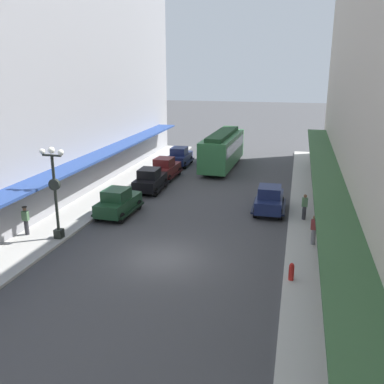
{
  "coord_description": "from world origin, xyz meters",
  "views": [
    {
      "loc": [
        6.2,
        -19.09,
        9.42
      ],
      "look_at": [
        0.0,
        6.0,
        1.8
      ],
      "focal_mm": 40.16,
      "sensor_mm": 36.0,
      "label": 1
    }
  ],
  "objects_px": {
    "parked_car_0": "(180,156)",
    "lamp_post_with_clock": "(55,189)",
    "fire_hydrant": "(291,271)",
    "parked_car_3": "(118,201)",
    "streetcar": "(222,148)",
    "pedestrian_0": "(305,207)",
    "parked_car_4": "(165,168)",
    "pedestrian_2": "(314,230)",
    "parked_car_2": "(150,179)",
    "parked_car_1": "(269,199)",
    "pedestrian_1": "(26,220)"
  },
  "relations": [
    {
      "from": "parked_car_0",
      "to": "lamp_post_with_clock",
      "type": "distance_m",
      "value": 19.92
    },
    {
      "from": "parked_car_0",
      "to": "fire_hydrant",
      "type": "height_order",
      "value": "parked_car_0"
    },
    {
      "from": "parked_car_3",
      "to": "streetcar",
      "type": "relative_size",
      "value": 0.45
    },
    {
      "from": "parked_car_0",
      "to": "pedestrian_0",
      "type": "xyz_separation_m",
      "value": [
        11.77,
        -13.36,
        0.05
      ]
    },
    {
      "from": "parked_car_0",
      "to": "parked_car_4",
      "type": "relative_size",
      "value": 0.99
    },
    {
      "from": "parked_car_3",
      "to": "fire_hydrant",
      "type": "xyz_separation_m",
      "value": [
        11.19,
        -6.64,
        -0.38
      ]
    },
    {
      "from": "parked_car_3",
      "to": "pedestrian_2",
      "type": "height_order",
      "value": "parked_car_3"
    },
    {
      "from": "streetcar",
      "to": "pedestrian_2",
      "type": "bearing_deg",
      "value": -65.08
    },
    {
      "from": "parked_car_2",
      "to": "pedestrian_0",
      "type": "bearing_deg",
      "value": -19.73
    },
    {
      "from": "parked_car_1",
      "to": "pedestrian_1",
      "type": "height_order",
      "value": "parked_car_1"
    },
    {
      "from": "parked_car_2",
      "to": "parked_car_0",
      "type": "bearing_deg",
      "value": 90.94
    },
    {
      "from": "fire_hydrant",
      "to": "pedestrian_1",
      "type": "bearing_deg",
      "value": 172.61
    },
    {
      "from": "parked_car_1",
      "to": "lamp_post_with_clock",
      "type": "relative_size",
      "value": 0.83
    },
    {
      "from": "pedestrian_0",
      "to": "lamp_post_with_clock",
      "type": "bearing_deg",
      "value": -154.37
    },
    {
      "from": "parked_car_2",
      "to": "lamp_post_with_clock",
      "type": "relative_size",
      "value": 0.83
    },
    {
      "from": "parked_car_4",
      "to": "fire_hydrant",
      "type": "bearing_deg",
      "value": -56.16
    },
    {
      "from": "parked_car_4",
      "to": "pedestrian_1",
      "type": "distance_m",
      "value": 15.1
    },
    {
      "from": "parked_car_0",
      "to": "pedestrian_2",
      "type": "xyz_separation_m",
      "value": [
        12.25,
        -17.29,
        0.05
      ]
    },
    {
      "from": "parked_car_4",
      "to": "fire_hydrant",
      "type": "height_order",
      "value": "parked_car_4"
    },
    {
      "from": "parked_car_1",
      "to": "lamp_post_with_clock",
      "type": "height_order",
      "value": "lamp_post_with_clock"
    },
    {
      "from": "pedestrian_0",
      "to": "parked_car_2",
      "type": "bearing_deg",
      "value": 160.27
    },
    {
      "from": "parked_car_4",
      "to": "lamp_post_with_clock",
      "type": "distance_m",
      "value": 14.87
    },
    {
      "from": "streetcar",
      "to": "pedestrian_0",
      "type": "bearing_deg",
      "value": -60.51
    },
    {
      "from": "lamp_post_with_clock",
      "to": "fire_hydrant",
      "type": "relative_size",
      "value": 6.29
    },
    {
      "from": "parked_car_0",
      "to": "fire_hydrant",
      "type": "distance_m",
      "value": 24.41
    },
    {
      "from": "parked_car_4",
      "to": "fire_hydrant",
      "type": "distance_m",
      "value": 19.95
    },
    {
      "from": "parked_car_1",
      "to": "pedestrian_0",
      "type": "relative_size",
      "value": 2.61
    },
    {
      "from": "lamp_post_with_clock",
      "to": "parked_car_0",
      "type": "bearing_deg",
      "value": 85.5
    },
    {
      "from": "streetcar",
      "to": "parked_car_1",
      "type": "bearing_deg",
      "value": -66.24
    },
    {
      "from": "pedestrian_0",
      "to": "pedestrian_2",
      "type": "distance_m",
      "value": 3.96
    },
    {
      "from": "parked_car_3",
      "to": "pedestrian_0",
      "type": "bearing_deg",
      "value": 8.15
    },
    {
      "from": "parked_car_1",
      "to": "streetcar",
      "type": "distance_m",
      "value": 13.21
    },
    {
      "from": "parked_car_1",
      "to": "parked_car_2",
      "type": "distance_m",
      "value": 9.8
    },
    {
      "from": "parked_car_1",
      "to": "parked_car_3",
      "type": "height_order",
      "value": "same"
    },
    {
      "from": "parked_car_3",
      "to": "parked_car_4",
      "type": "height_order",
      "value": "same"
    },
    {
      "from": "parked_car_1",
      "to": "parked_car_3",
      "type": "distance_m",
      "value": 9.97
    },
    {
      "from": "parked_car_2",
      "to": "pedestrian_2",
      "type": "distance_m",
      "value": 14.55
    },
    {
      "from": "parked_car_4",
      "to": "pedestrian_0",
      "type": "bearing_deg",
      "value": -35.21
    },
    {
      "from": "parked_car_3",
      "to": "parked_car_4",
      "type": "relative_size",
      "value": 1.0
    },
    {
      "from": "fire_hydrant",
      "to": "pedestrian_0",
      "type": "relative_size",
      "value": 0.5
    },
    {
      "from": "parked_car_2",
      "to": "streetcar",
      "type": "xyz_separation_m",
      "value": [
        4.06,
        9.2,
        0.96
      ]
    },
    {
      "from": "parked_car_4",
      "to": "pedestrian_2",
      "type": "relative_size",
      "value": 2.63
    },
    {
      "from": "parked_car_2",
      "to": "lamp_post_with_clock",
      "type": "distance_m",
      "value": 10.89
    },
    {
      "from": "lamp_post_with_clock",
      "to": "pedestrian_1",
      "type": "bearing_deg",
      "value": -179.68
    },
    {
      "from": "parked_car_2",
      "to": "parked_car_4",
      "type": "bearing_deg",
      "value": 90.88
    },
    {
      "from": "parked_car_4",
      "to": "lamp_post_with_clock",
      "type": "relative_size",
      "value": 0.84
    },
    {
      "from": "parked_car_4",
      "to": "streetcar",
      "type": "distance_m",
      "value": 6.64
    },
    {
      "from": "pedestrian_1",
      "to": "parked_car_2",
      "type": "bearing_deg",
      "value": 70.52
    },
    {
      "from": "streetcar",
      "to": "pedestrian_0",
      "type": "height_order",
      "value": "streetcar"
    },
    {
      "from": "lamp_post_with_clock",
      "to": "pedestrian_2",
      "type": "height_order",
      "value": "lamp_post_with_clock"
    }
  ]
}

